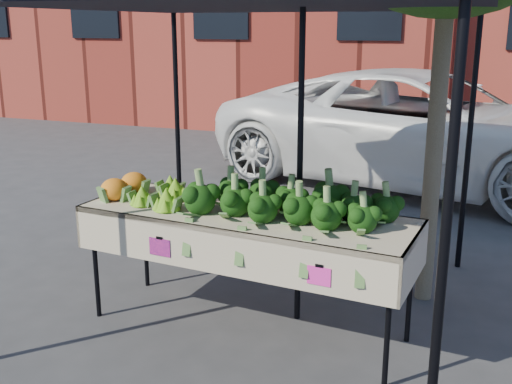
# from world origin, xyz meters

# --- Properties ---
(ground) EXTENTS (90.00, 90.00, 0.00)m
(ground) POSITION_xyz_m (0.00, 0.00, 0.00)
(ground) COLOR #333335
(table) EXTENTS (2.46, 1.00, 0.90)m
(table) POSITION_xyz_m (0.16, 0.11, 0.45)
(table) COLOR #BAB195
(table) RESTS_ON ground
(canopy) EXTENTS (3.16, 3.16, 2.74)m
(canopy) POSITION_xyz_m (0.12, 0.47, 1.37)
(canopy) COLOR black
(canopy) RESTS_ON ground
(broccoli_heap) EXTENTS (1.49, 0.59, 0.28)m
(broccoli_heap) POSITION_xyz_m (0.49, 0.13, 1.04)
(broccoli_heap) COLOR black
(broccoli_heap) RESTS_ON table
(romanesco_cluster) EXTENTS (0.45, 0.59, 0.22)m
(romanesco_cluster) POSITION_xyz_m (-0.50, 0.14, 1.01)
(romanesco_cluster) COLOR #85B925
(romanesco_cluster) RESTS_ON table
(cauliflower_pair) EXTENTS (0.25, 0.45, 0.20)m
(cauliflower_pair) POSITION_xyz_m (-0.87, 0.17, 1.00)
(cauliflower_pair) COLOR orange
(cauliflower_pair) RESTS_ON table
(street_tree) EXTENTS (1.98, 1.98, 3.90)m
(street_tree) POSITION_xyz_m (1.34, 1.12, 1.95)
(street_tree) COLOR #1E4C14
(street_tree) RESTS_ON ground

